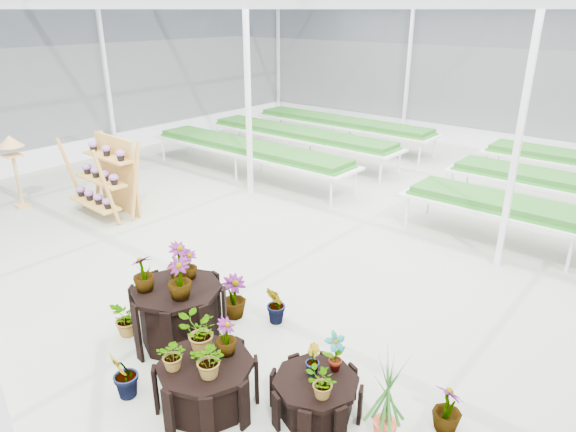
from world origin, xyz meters
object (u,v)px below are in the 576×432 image
Objects in this scene: plinth_low at (316,396)px; bird_table at (16,172)px; shelf_rack at (103,178)px; plinth_tall at (179,315)px; plinth_mid at (207,385)px.

bird_table is at bearing 174.40° from plinth_low.
shelf_rack reaches higher than bird_table.
plinth_tall is at bearing -19.30° from shelf_rack.
shelf_rack is (-7.13, 1.87, 0.62)m from plinth_low.
plinth_tall is 0.72× the size of shelf_rack.
plinth_mid is 6.67m from shelf_rack.
shelf_rack is at bearing 157.23° from plinth_mid.
bird_table is at bearing 171.78° from plinth_tall.
plinth_mid is 1.13× the size of plinth_low.
plinth_low is at bearing -12.21° from shelf_rack.
plinth_mid is at bearing -26.57° from plinth_tall.
bird_table is (-9.02, 0.88, 0.61)m from plinth_low.
bird_table is (-8.02, 1.58, 0.54)m from plinth_mid.
bird_table is (-1.89, -0.99, -0.01)m from shelf_rack.
plinth_tall reaches higher than plinth_mid.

